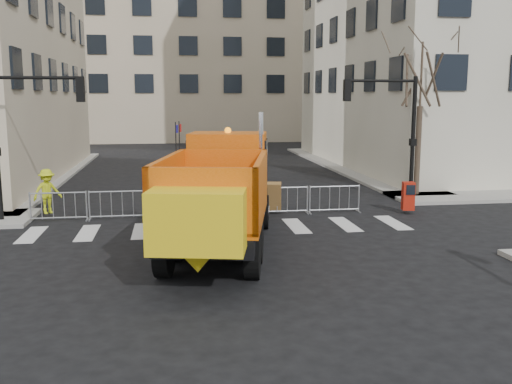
{
  "coord_description": "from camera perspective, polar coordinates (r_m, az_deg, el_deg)",
  "views": [
    {
      "loc": [
        -1.82,
        -13.86,
        4.53
      ],
      "look_at": [
        0.61,
        2.5,
        1.77
      ],
      "focal_mm": 40.0,
      "sensor_mm": 36.0,
      "label": 1
    }
  ],
  "objects": [
    {
      "name": "ground",
      "position": [
        14.7,
        -0.92,
        -8.47
      ],
      "size": [
        120.0,
        120.0,
        0.0
      ],
      "primitive_type": "plane",
      "color": "black",
      "rests_on": "ground"
    },
    {
      "name": "sidewalk_back",
      "position": [
        22.87,
        -3.71,
        -1.76
      ],
      "size": [
        64.0,
        5.0,
        0.15
      ],
      "primitive_type": "cube",
      "color": "gray",
      "rests_on": "ground"
    },
    {
      "name": "building_far",
      "position": [
        66.31,
        -7.08,
        15.89
      ],
      "size": [
        30.0,
        18.0,
        24.0
      ],
      "primitive_type": "cube",
      "color": "#BFB092",
      "rests_on": "ground"
    },
    {
      "name": "traffic_light_right",
      "position": [
        25.6,
        15.42,
        5.05
      ],
      "size": [
        0.18,
        0.18,
        5.4
      ],
      "primitive_type": "cylinder",
      "color": "black",
      "rests_on": "ground"
    },
    {
      "name": "crowd_barriers",
      "position": [
        21.85,
        -5.49,
        -1.05
      ],
      "size": [
        12.6,
        0.6,
        1.1
      ],
      "primitive_type": null,
      "color": "#9EA0A5",
      "rests_on": "ground"
    },
    {
      "name": "street_tree",
      "position": [
        26.75,
        16.04,
        7.45
      ],
      "size": [
        3.0,
        3.0,
        7.5
      ],
      "primitive_type": null,
      "color": "#382B21",
      "rests_on": "ground"
    },
    {
      "name": "plow_truck",
      "position": [
        16.69,
        -3.63,
        0.08
      ],
      "size": [
        4.92,
        10.83,
        4.07
      ],
      "rotation": [
        0.0,
        0.0,
        1.36
      ],
      "color": "black",
      "rests_on": "ground"
    },
    {
      "name": "cop_a",
      "position": [
        21.2,
        -4.4,
        -0.04
      ],
      "size": [
        0.89,
        0.77,
        2.06
      ],
      "primitive_type": "imported",
      "rotation": [
        0.0,
        0.0,
        3.59
      ],
      "color": "black",
      "rests_on": "ground"
    },
    {
      "name": "cop_b",
      "position": [
        21.23,
        -4.8,
        -0.62
      ],
      "size": [
        0.99,
        0.92,
        1.63
      ],
      "primitive_type": "imported",
      "rotation": [
        0.0,
        0.0,
        2.66
      ],
      "color": "black",
      "rests_on": "ground"
    },
    {
      "name": "cop_c",
      "position": [
        21.22,
        -4.42,
        -0.37
      ],
      "size": [
        0.77,
        1.15,
        1.81
      ],
      "primitive_type": "imported",
      "rotation": [
        0.0,
        0.0,
        4.38
      ],
      "color": "black",
      "rests_on": "ground"
    },
    {
      "name": "worker",
      "position": [
        22.98,
        -20.16,
        0.06
      ],
      "size": [
        1.26,
        1.14,
        1.7
      ],
      "primitive_type": "imported",
      "rotation": [
        0.0,
        0.0,
        0.6
      ],
      "color": "#C5D318",
      "rests_on": "sidewalk_back"
    },
    {
      "name": "newspaper_box",
      "position": [
        23.09,
        14.98,
        -0.39
      ],
      "size": [
        0.51,
        0.47,
        1.1
      ],
      "primitive_type": "cube",
      "rotation": [
        0.0,
        0.0,
        -0.17
      ],
      "color": "#AC1C0D",
      "rests_on": "sidewalk_back"
    }
  ]
}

